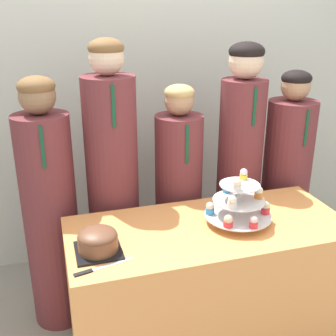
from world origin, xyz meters
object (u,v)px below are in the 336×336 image
at_px(cake_knife, 94,270).
at_px(student_3, 239,177).
at_px(student_0, 50,214).
at_px(round_cake, 98,240).
at_px(cupcake_stand, 238,203).
at_px(student_2, 179,203).
at_px(student_4, 285,187).
at_px(student_1, 113,192).

bearing_deg(cake_knife, student_3, 22.86).
relative_size(student_0, student_3, 0.91).
distance_m(round_cake, student_3, 1.11).
xyz_separation_m(cake_knife, student_0, (-0.16, 0.71, -0.07)).
bearing_deg(cake_knife, cupcake_stand, 2.90).
xyz_separation_m(cupcake_stand, student_3, (0.25, 0.50, -0.09)).
xyz_separation_m(cake_knife, student_2, (0.60, 0.71, -0.11)).
relative_size(cupcake_stand, student_4, 0.24).
bearing_deg(cake_knife, student_4, 15.34).
bearing_deg(cupcake_stand, student_4, 40.49).
relative_size(round_cake, cake_knife, 0.78).
bearing_deg(student_0, cupcake_stand, -29.04).
bearing_deg(student_0, student_1, 0.00).
height_order(cupcake_stand, student_0, student_0).
xyz_separation_m(round_cake, cupcake_stand, (0.71, 0.07, 0.05)).
relative_size(cupcake_stand, student_3, 0.21).
bearing_deg(student_2, round_cake, -134.62).
distance_m(cupcake_stand, student_4, 0.79).
xyz_separation_m(student_3, student_4, (0.34, -0.00, -0.11)).
relative_size(student_0, student_1, 0.89).
bearing_deg(round_cake, student_1, 73.87).
distance_m(round_cake, cake_knife, 0.15).
height_order(round_cake, student_4, student_4).
distance_m(cake_knife, student_1, 0.74).
xyz_separation_m(cupcake_stand, student_2, (-0.14, 0.50, -0.22)).
distance_m(student_0, student_3, 1.15).
height_order(cake_knife, student_0, student_0).
distance_m(round_cake, student_0, 0.61).
relative_size(round_cake, student_0, 0.14).
height_order(cake_knife, student_3, student_3).
distance_m(round_cake, student_4, 1.42).
bearing_deg(round_cake, student_2, 45.38).
bearing_deg(student_1, student_4, -0.00).
relative_size(cake_knife, student_3, 0.16).
bearing_deg(student_3, student_0, -180.00).
bearing_deg(student_1, cupcake_stand, -42.69).
xyz_separation_m(round_cake, cake_knife, (-0.04, -0.14, -0.06)).
xyz_separation_m(student_2, student_4, (0.73, 0.00, 0.02)).
bearing_deg(cupcake_stand, student_0, 150.96).
bearing_deg(student_4, student_0, 180.00).
height_order(student_0, student_2, student_0).
relative_size(cupcake_stand, student_2, 0.24).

